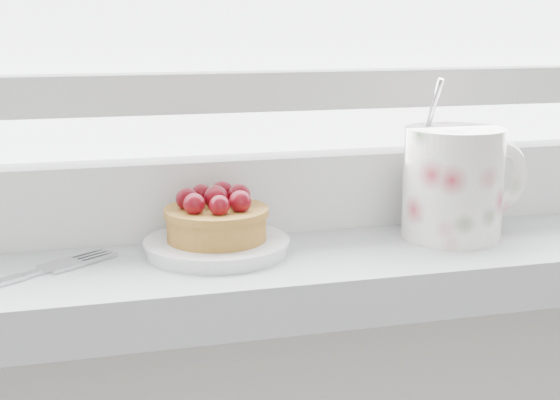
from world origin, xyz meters
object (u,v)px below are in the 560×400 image
object	(u,v)px
raspberry_tart	(216,217)
saucer	(217,246)
fork	(3,282)
floral_mug	(456,181)

from	to	relation	value
raspberry_tart	saucer	bearing A→B (deg)	-93.18
saucer	fork	distance (m)	0.17
raspberry_tart	floral_mug	bearing A→B (deg)	-1.93
saucer	raspberry_tart	distance (m)	0.03
saucer	raspberry_tart	xyz separation A→B (m)	(0.00, 0.00, 0.03)
raspberry_tart	floral_mug	distance (m)	0.22
floral_mug	fork	distance (m)	0.39
fork	saucer	bearing A→B (deg)	12.41
saucer	floral_mug	xyz separation A→B (m)	(0.22, -0.01, 0.05)
raspberry_tart	fork	bearing A→B (deg)	-167.52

